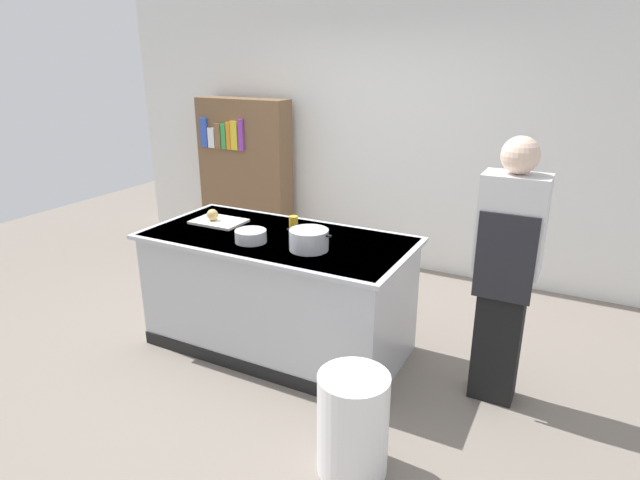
% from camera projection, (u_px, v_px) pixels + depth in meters
% --- Properties ---
extents(ground_plane, '(10.00, 10.00, 0.00)m').
position_uv_depth(ground_plane, '(280.00, 345.00, 4.17)').
color(ground_plane, slate).
extents(back_wall, '(6.40, 0.12, 3.00)m').
position_uv_depth(back_wall, '(384.00, 122.00, 5.43)').
color(back_wall, white).
rests_on(back_wall, ground_plane).
extents(counter_island, '(1.98, 0.98, 0.90)m').
position_uv_depth(counter_island, '(278.00, 291.00, 4.02)').
color(counter_island, '#B7BABF').
rests_on(counter_island, ground_plane).
extents(cutting_board, '(0.40, 0.28, 0.02)m').
position_uv_depth(cutting_board, '(219.00, 221.00, 4.18)').
color(cutting_board, silver).
rests_on(cutting_board, counter_island).
extents(onion, '(0.09, 0.09, 0.09)m').
position_uv_depth(onion, '(212.00, 215.00, 4.16)').
color(onion, tan).
rests_on(onion, cutting_board).
extents(stock_pot, '(0.33, 0.27, 0.14)m').
position_uv_depth(stock_pot, '(309.00, 240.00, 3.59)').
color(stock_pot, '#B7BABF').
rests_on(stock_pot, counter_island).
extents(mixing_bowl, '(0.22, 0.22, 0.09)m').
position_uv_depth(mixing_bowl, '(251.00, 236.00, 3.75)').
color(mixing_bowl, '#B7BABF').
rests_on(mixing_bowl, counter_island).
extents(juice_cup, '(0.07, 0.07, 0.10)m').
position_uv_depth(juice_cup, '(294.00, 223.00, 4.02)').
color(juice_cup, yellow).
rests_on(juice_cup, counter_island).
extents(trash_bin, '(0.38, 0.38, 0.59)m').
position_uv_depth(trash_bin, '(353.00, 424.00, 2.83)').
color(trash_bin, white).
rests_on(trash_bin, ground_plane).
extents(person_chef, '(0.38, 0.25, 1.72)m').
position_uv_depth(person_chef, '(506.00, 268.00, 3.26)').
color(person_chef, black).
rests_on(person_chef, ground_plane).
extents(bookshelf, '(1.10, 0.31, 1.70)m').
position_uv_depth(bookshelf, '(245.00, 175.00, 6.07)').
color(bookshelf, brown).
rests_on(bookshelf, ground_plane).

